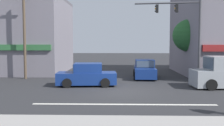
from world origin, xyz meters
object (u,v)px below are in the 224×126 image
(sedan_crossing_rightbound, at_px, (145,70))
(utility_pole_near_left, at_px, (24,34))
(street_tree, at_px, (189,36))
(sedan_parked_curbside, at_px, (87,76))
(traffic_light_mast, at_px, (186,27))

(sedan_crossing_rightbound, bearing_deg, utility_pole_near_left, -176.01)
(street_tree, relative_size, sedan_crossing_rightbound, 1.22)
(sedan_parked_curbside, height_order, sedan_crossing_rightbound, same)
(sedan_crossing_rightbound, bearing_deg, street_tree, 16.59)
(utility_pole_near_left, xyz_separation_m, traffic_light_mast, (12.79, -1.81, 0.47))
(traffic_light_mast, bearing_deg, sedan_parked_curbside, -167.56)
(traffic_light_mast, height_order, sedan_parked_curbside, traffic_light_mast)
(utility_pole_near_left, relative_size, sedan_crossing_rightbound, 1.71)
(sedan_parked_curbside, relative_size, sedan_crossing_rightbound, 1.01)
(street_tree, relative_size, sedan_parked_curbside, 1.20)
(street_tree, relative_size, utility_pole_near_left, 0.71)
(street_tree, height_order, traffic_light_mast, traffic_light_mast)
(street_tree, xyz_separation_m, sedan_crossing_rightbound, (-3.99, -1.19, -2.90))
(street_tree, height_order, sedan_crossing_rightbound, street_tree)
(street_tree, height_order, utility_pole_near_left, utility_pole_near_left)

